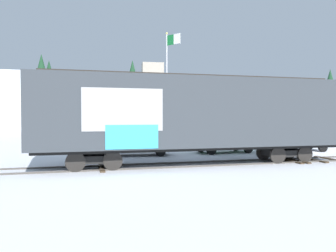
{
  "coord_description": "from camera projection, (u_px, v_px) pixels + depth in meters",
  "views": [
    {
      "loc": [
        -6.93,
        -15.93,
        2.54
      ],
      "look_at": [
        -2.51,
        1.99,
        2.01
      ],
      "focal_mm": 34.04,
      "sensor_mm": 36.0,
      "label": 1
    }
  ],
  "objects": [
    {
      "name": "ground_plane",
      "position": [
        222.0,
        164.0,
        17.2
      ],
      "size": [
        260.0,
        260.0,
        0.0
      ],
      "primitive_type": "plane",
      "color": "silver"
    },
    {
      "name": "track",
      "position": [
        225.0,
        163.0,
        17.25
      ],
      "size": [
        60.01,
        2.68,
        0.08
      ],
      "color": "#4C4742",
      "rests_on": "ground_plane"
    },
    {
      "name": "freight_car",
      "position": [
        196.0,
        114.0,
        16.76
      ],
      "size": [
        16.54,
        3.24,
        4.77
      ],
      "color": "#33383D",
      "rests_on": "ground_plane"
    },
    {
      "name": "flagpole",
      "position": [
        169.0,
        76.0,
        25.78
      ],
      "size": [
        0.96,
        1.15,
        9.4
      ],
      "color": "silver",
      "rests_on": "ground_plane"
    },
    {
      "name": "hillside",
      "position": [
        118.0,
        105.0,
        79.01
      ],
      "size": [
        150.2,
        35.03,
        15.16
      ],
      "color": "silver",
      "rests_on": "ground_plane"
    },
    {
      "name": "parked_car_black",
      "position": [
        136.0,
        143.0,
        20.95
      ],
      "size": [
        4.61,
        2.3,
        1.64
      ],
      "color": "black",
      "rests_on": "ground_plane"
    },
    {
      "name": "parked_car_green",
      "position": [
        224.0,
        141.0,
        22.5
      ],
      "size": [
        4.36,
        2.23,
        1.61
      ],
      "color": "#1E5933",
      "rests_on": "ground_plane"
    },
    {
      "name": "parked_car_white",
      "position": [
        294.0,
        139.0,
        23.58
      ],
      "size": [
        4.9,
        2.32,
        1.72
      ],
      "color": "silver",
      "rests_on": "ground_plane"
    }
  ]
}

